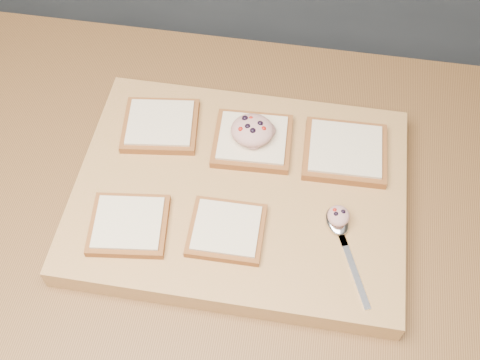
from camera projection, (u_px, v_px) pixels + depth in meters
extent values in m
cube|color=slate|center=(299.00, 335.00, 1.34)|extent=(1.90, 0.75, 0.84)
cube|color=brown|center=(322.00, 236.00, 0.97)|extent=(2.00, 0.80, 0.06)
cube|color=tan|center=(240.00, 193.00, 0.95)|extent=(0.51, 0.39, 0.04)
cube|color=brown|center=(161.00, 126.00, 1.00)|extent=(0.13, 0.13, 0.01)
cube|color=beige|center=(160.00, 122.00, 0.99)|extent=(0.12, 0.11, 0.00)
cube|color=brown|center=(252.00, 141.00, 0.98)|extent=(0.13, 0.12, 0.01)
cube|color=beige|center=(252.00, 138.00, 0.97)|extent=(0.11, 0.10, 0.00)
cube|color=brown|center=(345.00, 152.00, 0.96)|extent=(0.13, 0.12, 0.01)
cube|color=beige|center=(346.00, 148.00, 0.96)|extent=(0.12, 0.11, 0.00)
cube|color=brown|center=(129.00, 225.00, 0.89)|extent=(0.12, 0.12, 0.01)
cube|color=beige|center=(128.00, 222.00, 0.88)|extent=(0.11, 0.10, 0.00)
cube|color=brown|center=(227.00, 230.00, 0.88)|extent=(0.11, 0.10, 0.01)
cube|color=beige|center=(226.00, 228.00, 0.88)|extent=(0.10, 0.09, 0.00)
ellipsoid|color=tan|center=(252.00, 130.00, 0.96)|extent=(0.07, 0.07, 0.03)
sphere|color=black|center=(260.00, 124.00, 0.95)|extent=(0.01, 0.01, 0.01)
sphere|color=black|center=(245.00, 119.00, 0.95)|extent=(0.01, 0.01, 0.01)
sphere|color=black|center=(253.00, 131.00, 0.94)|extent=(0.01, 0.01, 0.01)
sphere|color=black|center=(248.00, 127.00, 0.94)|extent=(0.01, 0.01, 0.01)
sphere|color=#A5140C|center=(264.00, 129.00, 0.94)|extent=(0.01, 0.01, 0.01)
sphere|color=#A5140C|center=(251.00, 119.00, 0.95)|extent=(0.01, 0.01, 0.01)
sphere|color=#A5140C|center=(241.00, 129.00, 0.94)|extent=(0.01, 0.01, 0.01)
ellipsoid|color=silver|center=(337.00, 221.00, 0.89)|extent=(0.05, 0.06, 0.01)
cube|color=silver|center=(342.00, 237.00, 0.88)|extent=(0.02, 0.03, 0.00)
cube|color=silver|center=(353.00, 269.00, 0.85)|extent=(0.05, 0.12, 0.00)
ellipsoid|color=tan|center=(338.00, 216.00, 0.88)|extent=(0.03, 0.04, 0.02)
sphere|color=black|center=(343.00, 212.00, 0.88)|extent=(0.01, 0.01, 0.01)
sphere|color=black|center=(336.00, 214.00, 0.87)|extent=(0.01, 0.01, 0.01)
sphere|color=#A5140C|center=(335.00, 210.00, 0.88)|extent=(0.01, 0.01, 0.01)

